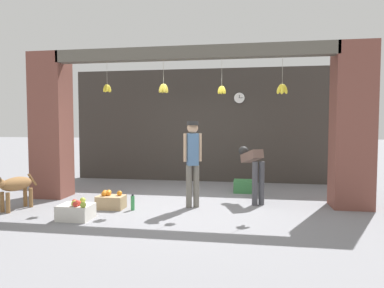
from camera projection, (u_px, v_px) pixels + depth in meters
ground_plane at (189, 205)px, 6.60m from camera, size 60.00×60.00×0.00m
shop_back_wall at (206, 125)px, 9.29m from camera, size 7.35×0.12×3.04m
shop_pillar_left at (51, 126)px, 7.29m from camera, size 0.70×0.60×3.04m
shop_pillar_right at (352, 126)px, 6.32m from camera, size 0.70×0.60×3.04m
storefront_awning at (190, 55)px, 6.55m from camera, size 5.45×0.27×0.93m
dog at (15, 186)px, 6.19m from camera, size 0.41×0.90×0.66m
shopkeeper at (193, 157)px, 6.37m from camera, size 0.33×0.29×1.61m
worker_stooping at (253, 166)px, 6.79m from camera, size 0.51×0.80×1.10m
fruit_crate_oranges at (111, 201)px, 6.32m from camera, size 0.50×0.33×0.33m
fruit_crate_apples at (76, 211)px, 5.60m from camera, size 0.52×0.42×0.33m
produce_box_green at (243, 186)px, 7.83m from camera, size 0.44×0.41×0.28m
water_bottle at (133, 203)px, 6.20m from camera, size 0.07×0.07×0.29m
wall_clock at (239, 98)px, 9.03m from camera, size 0.29×0.03×0.29m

